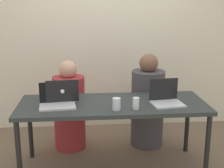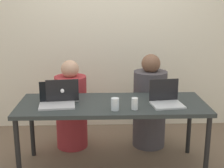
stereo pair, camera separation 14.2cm
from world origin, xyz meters
name	(u,v)px [view 1 (the left image)]	position (x,y,z in m)	size (l,w,h in m)	color
ground_plane	(113,167)	(0.00, 0.00, 0.00)	(12.00, 12.00, 0.00)	brown
back_wall	(105,33)	(0.00, 1.26, 1.31)	(4.96, 0.10, 2.63)	silver
desk	(113,108)	(0.00, 0.00, 0.67)	(1.91, 0.73, 0.73)	#2A3131
person_on_left	(69,110)	(-0.47, 0.55, 0.48)	(0.46, 0.46, 1.08)	#9D2C31
person_on_right	(147,105)	(0.47, 0.55, 0.51)	(0.42, 0.42, 1.14)	#454146
laptop_front_right	(166,99)	(0.54, -0.07, 0.78)	(0.33, 0.30, 0.24)	silver
laptop_front_left	(57,101)	(-0.55, -0.05, 0.78)	(0.37, 0.28, 0.23)	silver
laptop_back_left	(62,96)	(-0.51, 0.11, 0.78)	(0.36, 0.30, 0.24)	#B6B9B8
water_glass_center	(116,105)	(0.02, -0.22, 0.78)	(0.08, 0.08, 0.12)	silver
water_glass_right	(136,104)	(0.21, -0.20, 0.78)	(0.06, 0.06, 0.11)	white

